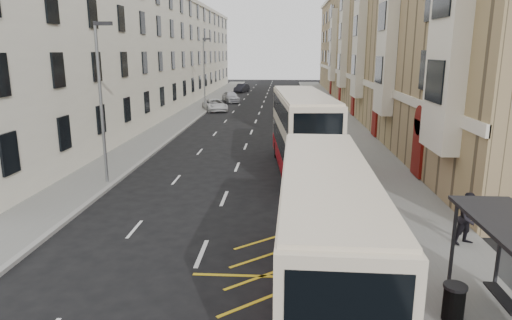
# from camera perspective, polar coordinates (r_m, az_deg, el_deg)

# --- Properties ---
(ground) EXTENTS (200.00, 200.00, 0.00)m
(ground) POSITION_cam_1_polar(r_m,az_deg,el_deg) (12.66, -10.21, -19.13)
(ground) COLOR black
(ground) RESTS_ON ground
(pavement_right) EXTENTS (4.00, 120.00, 0.15)m
(pavement_right) POSITION_cam_1_polar(r_m,az_deg,el_deg) (41.21, 10.82, 3.92)
(pavement_right) COLOR slate
(pavement_right) RESTS_ON ground
(pavement_left) EXTENTS (3.00, 120.00, 0.15)m
(pavement_left) POSITION_cam_1_polar(r_m,az_deg,el_deg) (42.15, -10.63, 4.13)
(pavement_left) COLOR slate
(pavement_left) RESTS_ON ground
(kerb_right) EXTENTS (0.25, 120.00, 0.15)m
(kerb_right) POSITION_cam_1_polar(r_m,az_deg,el_deg) (41.01, 8.04, 3.98)
(kerb_right) COLOR gray
(kerb_right) RESTS_ON ground
(kerb_left) EXTENTS (0.25, 120.00, 0.15)m
(kerb_left) POSITION_cam_1_polar(r_m,az_deg,el_deg) (41.81, -8.63, 4.14)
(kerb_left) COLOR gray
(kerb_left) RESTS_ON ground
(road_markings) EXTENTS (10.00, 110.00, 0.01)m
(road_markings) POSITION_cam_1_polar(r_m,az_deg,el_deg) (55.80, 0.68, 6.55)
(road_markings) COLOR silver
(road_markings) RESTS_ON ground
(terrace_right) EXTENTS (10.75, 79.00, 15.25)m
(terrace_right) POSITION_cam_1_polar(r_m,az_deg,el_deg) (57.01, 16.30, 13.74)
(terrace_right) COLOR #8F7653
(terrace_right) RESTS_ON ground
(terrace_left) EXTENTS (9.18, 79.00, 13.25)m
(terrace_left) POSITION_cam_1_polar(r_m,az_deg,el_deg) (58.12, -12.97, 12.93)
(terrace_left) COLOR silver
(terrace_left) RESTS_ON ground
(guard_railing) EXTENTS (0.06, 6.56, 1.01)m
(guard_railing) POSITION_cam_1_polar(r_m,az_deg,el_deg) (17.48, 14.93, -6.77)
(guard_railing) COLOR red
(guard_railing) RESTS_ON pavement_right
(street_lamp_near) EXTENTS (0.93, 0.18, 8.00)m
(street_lamp_near) POSITION_cam_1_polar(r_m,az_deg,el_deg) (24.21, -18.77, 7.72)
(street_lamp_near) COLOR slate
(street_lamp_near) RESTS_ON pavement_left
(street_lamp_far) EXTENTS (0.93, 0.18, 8.00)m
(street_lamp_far) POSITION_cam_1_polar(r_m,az_deg,el_deg) (53.15, -6.45, 11.13)
(street_lamp_far) COLOR slate
(street_lamp_far) RESTS_ON pavement_left
(double_decker_front) EXTENTS (2.49, 9.92, 3.94)m
(double_decker_front) POSITION_cam_1_polar(r_m,az_deg,el_deg) (12.14, 8.60, -9.82)
(double_decker_front) COLOR beige
(double_decker_front) RESTS_ON ground
(double_decker_rear) EXTENTS (3.53, 11.46, 4.50)m
(double_decker_rear) POSITION_cam_1_polar(r_m,az_deg,el_deg) (25.84, 5.75, 3.44)
(double_decker_rear) COLOR beige
(double_decker_rear) RESTS_ON ground
(litter_bin) EXTENTS (0.59, 0.59, 0.97)m
(litter_bin) POSITION_cam_1_polar(r_m,az_deg,el_deg) (12.95, 23.49, -15.97)
(litter_bin) COLOR black
(litter_bin) RESTS_ON pavement_right
(pedestrian_mid) EXTENTS (1.13, 1.03, 1.88)m
(pedestrian_mid) POSITION_cam_1_polar(r_m,az_deg,el_deg) (17.62, 25.07, -6.67)
(pedestrian_mid) COLOR black
(pedestrian_mid) RESTS_ON pavement_right
(pedestrian_far) EXTENTS (0.95, 0.89, 1.57)m
(pedestrian_far) POSITION_cam_1_polar(r_m,az_deg,el_deg) (15.55, 17.00, -9.20)
(pedestrian_far) COLOR black
(pedestrian_far) RESTS_ON pavement_right
(white_van) EXTENTS (3.79, 5.32, 1.35)m
(white_van) POSITION_cam_1_polar(r_m,az_deg,el_deg) (53.04, -5.15, 6.86)
(white_van) COLOR silver
(white_van) RESTS_ON ground
(car_silver) EXTENTS (3.19, 4.78, 1.51)m
(car_silver) POSITION_cam_1_polar(r_m,az_deg,el_deg) (61.67, -3.16, 7.90)
(car_silver) COLOR #AEB0B6
(car_silver) RESTS_ON ground
(car_dark) EXTENTS (2.45, 4.49, 1.40)m
(car_dark) POSITION_cam_1_polar(r_m,az_deg,el_deg) (76.75, -1.79, 8.98)
(car_dark) COLOR black
(car_dark) RESTS_ON ground
(car_red) EXTENTS (3.39, 5.13, 1.38)m
(car_red) POSITION_cam_1_polar(r_m,az_deg,el_deg) (67.74, 3.61, 8.34)
(car_red) COLOR #AF1C1C
(car_red) RESTS_ON ground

